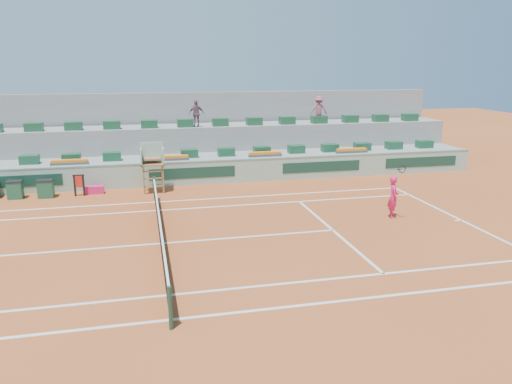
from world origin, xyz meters
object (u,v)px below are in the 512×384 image
drink_cooler_a (46,189)px  player_bag (95,190)px  umpire_chair (152,161)px  tennis_player (393,197)px

drink_cooler_a → player_bag: bearing=5.5°
umpire_chair → tennis_player: bearing=-34.7°
drink_cooler_a → tennis_player: bearing=-24.4°
umpire_chair → drink_cooler_a: 5.08m
umpire_chair → tennis_player: size_ratio=1.05×
drink_cooler_a → tennis_player: 15.73m
drink_cooler_a → umpire_chair: bearing=-0.0°
tennis_player → player_bag: bearing=151.2°
player_bag → drink_cooler_a: (-2.17, -0.21, 0.24)m
player_bag → tennis_player: 13.90m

